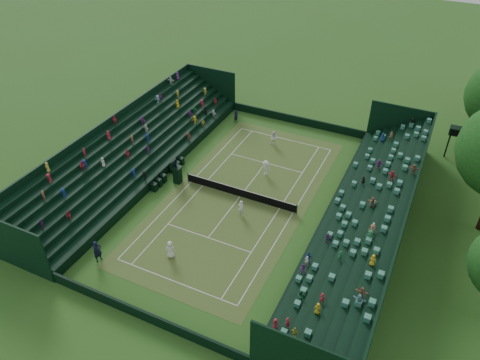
{
  "coord_description": "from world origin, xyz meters",
  "views": [
    {
      "loc": [
        15.35,
        -32.0,
        28.06
      ],
      "look_at": [
        0.0,
        0.0,
        2.0
      ],
      "focal_mm": 35.0,
      "sensor_mm": 36.0,
      "label": 1
    }
  ],
  "objects_px": {
    "player_near_east": "(241,208)",
    "player_far_east": "(266,168)",
    "player_far_west": "(274,138)",
    "tennis_net": "(240,192)",
    "umpire_chair": "(177,173)",
    "player_near_west": "(170,249)"
  },
  "relations": [
    {
      "from": "player_near_east",
      "to": "player_far_east",
      "type": "relative_size",
      "value": 0.98
    },
    {
      "from": "player_near_east",
      "to": "player_far_east",
      "type": "distance_m",
      "value": 6.83
    },
    {
      "from": "umpire_chair",
      "to": "player_near_east",
      "type": "relative_size",
      "value": 1.66
    },
    {
      "from": "player_far_east",
      "to": "umpire_chair",
      "type": "bearing_deg",
      "value": -156.35
    },
    {
      "from": "tennis_net",
      "to": "player_near_west",
      "type": "height_order",
      "value": "player_near_west"
    },
    {
      "from": "player_near_east",
      "to": "player_far_west",
      "type": "bearing_deg",
      "value": -83.06
    },
    {
      "from": "player_far_east",
      "to": "player_near_west",
      "type": "bearing_deg",
      "value": -110.17
    },
    {
      "from": "player_far_west",
      "to": "player_far_east",
      "type": "height_order",
      "value": "player_far_west"
    },
    {
      "from": "tennis_net",
      "to": "player_far_west",
      "type": "xyz_separation_m",
      "value": [
        -0.66,
        10.16,
        0.34
      ]
    },
    {
      "from": "umpire_chair",
      "to": "player_far_west",
      "type": "relative_size",
      "value": 1.61
    },
    {
      "from": "player_near_west",
      "to": "umpire_chair",
      "type": "bearing_deg",
      "value": -82.35
    },
    {
      "from": "player_near_east",
      "to": "player_far_west",
      "type": "xyz_separation_m",
      "value": [
        -1.94,
        12.57,
        0.03
      ]
    },
    {
      "from": "player_near_east",
      "to": "player_far_east",
      "type": "bearing_deg",
      "value": -87.72
    },
    {
      "from": "player_far_west",
      "to": "player_far_east",
      "type": "xyz_separation_m",
      "value": [
        1.45,
        -5.76,
        -0.0
      ]
    },
    {
      "from": "umpire_chair",
      "to": "player_near_west",
      "type": "distance_m",
      "value": 10.38
    },
    {
      "from": "tennis_net",
      "to": "player_near_west",
      "type": "xyz_separation_m",
      "value": [
        -1.67,
        -9.71,
        0.31
      ]
    },
    {
      "from": "tennis_net",
      "to": "player_near_east",
      "type": "distance_m",
      "value": 2.75
    },
    {
      "from": "player_far_west",
      "to": "player_far_east",
      "type": "bearing_deg",
      "value": -86.87
    },
    {
      "from": "tennis_net",
      "to": "player_far_west",
      "type": "height_order",
      "value": "player_far_west"
    },
    {
      "from": "player_near_west",
      "to": "player_near_east",
      "type": "xyz_separation_m",
      "value": [
        2.95,
        7.3,
        0.01
      ]
    },
    {
      "from": "umpire_chair",
      "to": "player_near_west",
      "type": "relative_size",
      "value": 1.67
    },
    {
      "from": "umpire_chair",
      "to": "tennis_net",
      "type": "bearing_deg",
      "value": 5.16
    }
  ]
}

